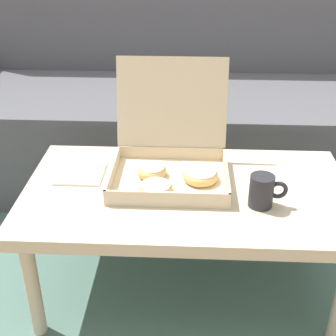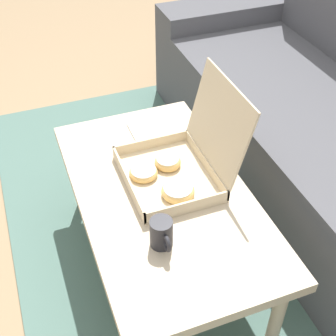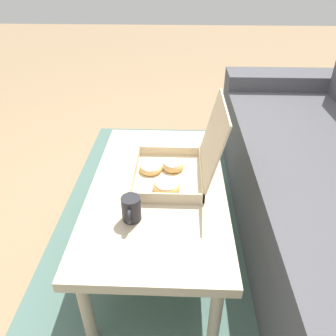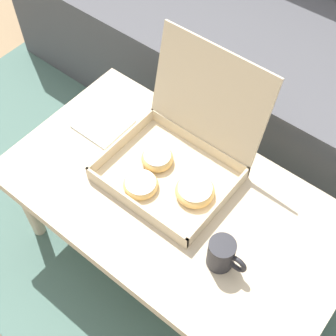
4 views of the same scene
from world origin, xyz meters
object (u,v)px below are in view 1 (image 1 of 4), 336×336
(couch, at_px, (189,114))
(pastry_box, at_px, (170,159))
(coffee_table, at_px, (186,200))
(coffee_mug, at_px, (261,191))

(couch, xyz_separation_m, pastry_box, (-0.05, -0.81, 0.17))
(couch, bearing_deg, coffee_table, -90.00)
(couch, bearing_deg, coffee_mug, -77.38)
(coffee_table, distance_m, coffee_mug, 0.25)
(pastry_box, bearing_deg, coffee_mug, -31.08)
(couch, xyz_separation_m, coffee_mug, (0.22, -0.97, 0.16))
(pastry_box, height_order, coffee_mug, pastry_box)
(coffee_table, bearing_deg, coffee_mug, -20.80)
(couch, relative_size, coffee_mug, 22.36)
(coffee_mug, bearing_deg, couch, 102.62)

